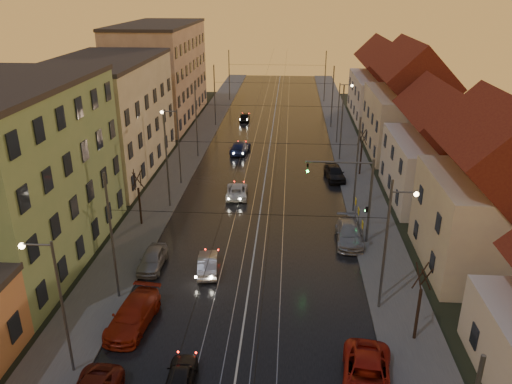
% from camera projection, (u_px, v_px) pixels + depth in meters
% --- Properties ---
extents(road, '(16.00, 120.00, 0.04)m').
position_uv_depth(road, '(268.00, 156.00, 61.52)').
color(road, black).
rests_on(road, ground).
extents(sidewalk_left, '(4.00, 120.00, 0.15)m').
position_uv_depth(sidewalk_left, '(188.00, 154.00, 62.14)').
color(sidewalk_left, '#4C4C4C').
rests_on(sidewalk_left, ground).
extents(sidewalk_right, '(4.00, 120.00, 0.15)m').
position_uv_depth(sidewalk_right, '(350.00, 157.00, 60.86)').
color(sidewalk_right, '#4C4C4C').
rests_on(sidewalk_right, ground).
extents(tram_rail_0, '(0.06, 120.00, 0.03)m').
position_uv_depth(tram_rail_0, '(251.00, 155.00, 61.65)').
color(tram_rail_0, gray).
rests_on(tram_rail_0, road).
extents(tram_rail_1, '(0.06, 120.00, 0.03)m').
position_uv_depth(tram_rail_1, '(262.00, 156.00, 61.56)').
color(tram_rail_1, gray).
rests_on(tram_rail_1, road).
extents(tram_rail_2, '(0.06, 120.00, 0.03)m').
position_uv_depth(tram_rail_2, '(275.00, 156.00, 61.46)').
color(tram_rail_2, gray).
rests_on(tram_rail_2, road).
extents(tram_rail_3, '(0.06, 120.00, 0.03)m').
position_uv_depth(tram_rail_3, '(286.00, 156.00, 61.37)').
color(tram_rail_3, gray).
rests_on(tram_rail_3, road).
extents(apartment_left_1, '(10.00, 18.00, 13.00)m').
position_uv_depth(apartment_left_1, '(12.00, 178.00, 36.19)').
color(apartment_left_1, '#698C59').
rests_on(apartment_left_1, ground).
extents(apartment_left_2, '(10.00, 20.00, 12.00)m').
position_uv_depth(apartment_left_2, '(108.00, 118.00, 54.83)').
color(apartment_left_2, '#B3AB8A').
rests_on(apartment_left_2, ground).
extents(apartment_left_3, '(10.00, 24.00, 14.00)m').
position_uv_depth(apartment_left_3, '(161.00, 74.00, 76.58)').
color(apartment_left_3, '#91735D').
rests_on(apartment_left_3, ground).
extents(house_right_1, '(8.67, 10.20, 10.80)m').
position_uv_depth(house_right_1, '(492.00, 199.00, 35.31)').
color(house_right_1, beige).
rests_on(house_right_1, ground).
extents(house_right_2, '(9.18, 12.24, 9.20)m').
position_uv_depth(house_right_2, '(441.00, 153.00, 47.61)').
color(house_right_2, silver).
rests_on(house_right_2, ground).
extents(house_right_3, '(9.18, 14.28, 11.50)m').
position_uv_depth(house_right_3, '(409.00, 106.00, 61.00)').
color(house_right_3, beige).
rests_on(house_right_3, ground).
extents(house_right_4, '(9.18, 16.32, 10.00)m').
position_uv_depth(house_right_4, '(383.00, 86.00, 77.89)').
color(house_right_4, silver).
rests_on(house_right_4, ground).
extents(catenary_pole_l_1, '(0.16, 0.16, 9.00)m').
position_uv_depth(catenary_pole_l_1, '(112.00, 238.00, 31.78)').
color(catenary_pole_l_1, '#595B60').
rests_on(catenary_pole_l_1, ground).
extents(catenary_pole_r_1, '(0.16, 0.16, 9.00)m').
position_uv_depth(catenary_pole_r_1, '(385.00, 248.00, 30.68)').
color(catenary_pole_r_1, '#595B60').
rests_on(catenary_pole_r_1, ground).
extents(catenary_pole_l_2, '(0.16, 0.16, 9.00)m').
position_uv_depth(catenary_pole_l_2, '(167.00, 162.00, 45.61)').
color(catenary_pole_l_2, '#595B60').
rests_on(catenary_pole_l_2, ground).
extents(catenary_pole_r_2, '(0.16, 0.16, 9.00)m').
position_uv_depth(catenary_pole_r_2, '(357.00, 166.00, 44.51)').
color(catenary_pole_r_2, '#595B60').
rests_on(catenary_pole_r_2, ground).
extents(catenary_pole_l_3, '(0.16, 0.16, 9.00)m').
position_uv_depth(catenary_pole_l_3, '(196.00, 121.00, 59.44)').
color(catenary_pole_l_3, '#595B60').
rests_on(catenary_pole_l_3, ground).
extents(catenary_pole_r_3, '(0.16, 0.16, 9.00)m').
position_uv_depth(catenary_pole_r_3, '(342.00, 124.00, 58.34)').
color(catenary_pole_r_3, '#595B60').
rests_on(catenary_pole_r_3, ground).
extents(catenary_pole_l_4, '(0.16, 0.16, 9.00)m').
position_uv_depth(catenary_pole_l_4, '(215.00, 96.00, 73.28)').
color(catenary_pole_l_4, '#595B60').
rests_on(catenary_pole_l_4, ground).
extents(catenary_pole_r_4, '(0.16, 0.16, 9.00)m').
position_uv_depth(catenary_pole_r_4, '(332.00, 98.00, 72.18)').
color(catenary_pole_r_4, '#595B60').
rests_on(catenary_pole_r_4, ground).
extents(catenary_pole_l_5, '(0.16, 0.16, 9.00)m').
position_uv_depth(catenary_pole_l_5, '(229.00, 76.00, 89.88)').
color(catenary_pole_l_5, '#595B60').
rests_on(catenary_pole_l_5, ground).
extents(catenary_pole_r_5, '(0.16, 0.16, 9.00)m').
position_uv_depth(catenary_pole_r_5, '(325.00, 77.00, 88.78)').
color(catenary_pole_r_5, '#595B60').
rests_on(catenary_pole_r_5, ground).
extents(street_lamp_0, '(1.75, 0.32, 8.00)m').
position_uv_depth(street_lamp_0, '(55.00, 296.00, 25.21)').
color(street_lamp_0, '#595B60').
rests_on(street_lamp_0, ground).
extents(street_lamp_1, '(1.75, 0.32, 8.00)m').
position_uv_depth(street_lamp_1, '(391.00, 235.00, 31.42)').
color(street_lamp_1, '#595B60').
rests_on(street_lamp_1, ground).
extents(street_lamp_2, '(1.75, 0.32, 8.00)m').
position_uv_depth(street_lamp_2, '(176.00, 139.00, 51.03)').
color(street_lamp_2, '#595B60').
rests_on(street_lamp_2, ground).
extents(street_lamp_3, '(1.75, 0.32, 8.00)m').
position_uv_depth(street_lamp_3, '(341.00, 107.00, 64.62)').
color(street_lamp_3, '#595B60').
rests_on(street_lamp_3, ground).
extents(traffic_light_mast, '(5.30, 0.32, 7.20)m').
position_uv_depth(traffic_light_mast, '(358.00, 191.00, 38.98)').
color(traffic_light_mast, '#595B60').
rests_on(traffic_light_mast, ground).
extents(bare_tree_0, '(1.09, 1.09, 5.11)m').
position_uv_depth(bare_tree_0, '(139.00, 199.00, 42.79)').
color(bare_tree_0, black).
rests_on(bare_tree_0, ground).
extents(bare_tree_1, '(1.09, 1.09, 5.11)m').
position_uv_depth(bare_tree_1, '(419.00, 305.00, 28.58)').
color(bare_tree_1, black).
rests_on(bare_tree_1, ground).
extents(bare_tree_2, '(1.09, 1.09, 5.11)m').
position_uv_depth(bare_tree_2, '(361.00, 154.00, 54.39)').
color(bare_tree_2, black).
rests_on(bare_tree_2, ground).
extents(driving_car_0, '(1.65, 3.81, 1.28)m').
position_uv_depth(driving_car_0, '(180.00, 378.00, 25.76)').
color(driving_car_0, black).
rests_on(driving_car_0, ground).
extents(driving_car_1, '(1.85, 4.09, 1.30)m').
position_uv_depth(driving_car_1, '(208.00, 264.00, 36.39)').
color(driving_car_1, '#A9A9AF').
rests_on(driving_car_1, ground).
extents(driving_car_2, '(2.33, 4.58, 1.24)m').
position_uv_depth(driving_car_2, '(237.00, 191.00, 49.45)').
color(driving_car_2, silver).
rests_on(driving_car_2, ground).
extents(driving_car_3, '(2.53, 5.13, 1.43)m').
position_uv_depth(driving_car_3, '(240.00, 147.00, 62.55)').
color(driving_car_3, navy).
rests_on(driving_car_3, ground).
extents(driving_car_4, '(1.68, 3.84, 1.29)m').
position_uv_depth(driving_car_4, '(245.00, 117.00, 77.44)').
color(driving_car_4, black).
rests_on(driving_car_4, ground).
extents(parked_left_2, '(2.72, 5.49, 1.54)m').
position_uv_depth(parked_left_2, '(133.00, 315.00, 30.50)').
color(parked_left_2, maroon).
rests_on(parked_left_2, ground).
extents(parked_left_3, '(1.65, 4.09, 1.39)m').
position_uv_depth(parked_left_3, '(153.00, 259.00, 36.94)').
color(parked_left_3, '#95969A').
rests_on(parked_left_3, ground).
extents(parked_right_0, '(3.24, 5.76, 1.52)m').
position_uv_depth(parked_right_0, '(367.00, 377.00, 25.68)').
color(parked_right_0, '#A81B10').
rests_on(parked_right_0, ground).
extents(parked_right_1, '(2.25, 5.25, 1.51)m').
position_uv_depth(parked_right_1, '(349.00, 233.00, 40.60)').
color(parked_right_1, '#96969B').
rests_on(parked_right_1, ground).
extents(parked_right_2, '(2.38, 4.75, 1.55)m').
position_uv_depth(parked_right_2, '(335.00, 173.00, 53.81)').
color(parked_right_2, black).
rests_on(parked_right_2, ground).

